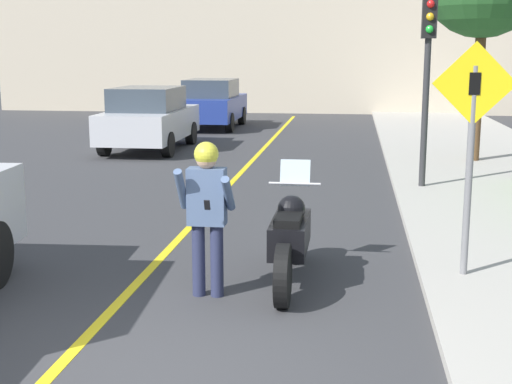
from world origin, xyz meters
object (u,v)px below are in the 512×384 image
Objects in this scene: traffic_light at (428,55)px; parked_car_silver at (149,118)px; parked_car_blue at (212,103)px; motorcycle at (290,238)px; person_biker at (207,204)px; crossing_sign at (471,137)px.

traffic_light is 8.52m from parked_car_silver.
parked_car_silver is 5.79m from parked_car_blue.
traffic_light is 0.83× the size of parked_car_silver.
parked_car_blue is (-4.15, 16.44, 0.34)m from motorcycle.
crossing_sign is (2.80, 0.83, 0.65)m from person_biker.
crossing_sign is at bearing -90.31° from traffic_light.
parked_car_blue is at bearing 110.69° from crossing_sign.
parked_car_blue is at bearing 84.34° from parked_car_silver.
motorcycle is at bearing -66.14° from parked_car_silver.
motorcycle is at bearing -109.25° from traffic_light.
traffic_light is 0.83× the size of parked_car_blue.
parked_car_blue is at bearing 119.85° from traffic_light.
motorcycle is at bearing -173.29° from crossing_sign.
traffic_light is at bearing 65.86° from person_biker.
parked_car_silver is at bearing -95.66° from parked_car_blue.
parked_car_blue is at bearing 101.02° from person_biker.
parked_car_blue is (-6.15, 10.72, -1.68)m from traffic_light.
person_biker is 0.40× the size of parked_car_silver.
motorcycle is 1.38× the size of person_biker.
person_biker is 11.93m from parked_car_silver.
crossing_sign reaches higher than parked_car_silver.
crossing_sign is 5.56m from traffic_light.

